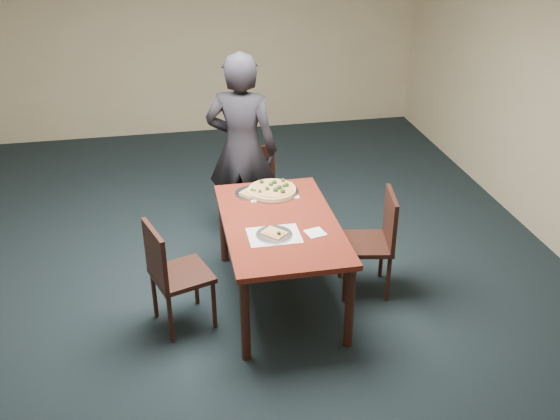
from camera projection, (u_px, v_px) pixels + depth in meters
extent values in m
plane|color=black|center=(245.00, 291.00, 5.40)|extent=(8.00, 8.00, 0.00)
plane|color=tan|center=(198.00, 30.00, 8.21)|extent=(6.00, 0.00, 6.00)
cube|color=#581A11|center=(280.00, 224.00, 4.97)|extent=(0.90, 1.50, 0.04)
cylinder|color=black|center=(245.00, 320.00, 4.48)|extent=(0.07, 0.07, 0.70)
cylinder|color=black|center=(224.00, 227.00, 5.68)|extent=(0.07, 0.07, 0.70)
cylinder|color=black|center=(350.00, 307.00, 4.62)|extent=(0.07, 0.07, 0.70)
cylinder|color=black|center=(307.00, 219.00, 5.81)|extent=(0.07, 0.07, 0.70)
cube|color=black|center=(261.00, 199.00, 5.97)|extent=(0.48, 0.48, 0.04)
cylinder|color=black|center=(249.00, 232.00, 5.87)|extent=(0.04, 0.04, 0.43)
cylinder|color=black|center=(238.00, 215.00, 6.17)|extent=(0.04, 0.04, 0.43)
cylinder|color=black|center=(285.00, 226.00, 5.98)|extent=(0.04, 0.04, 0.43)
cylinder|color=black|center=(272.00, 209.00, 6.28)|extent=(0.04, 0.04, 0.43)
cube|color=black|center=(254.00, 168.00, 6.01)|extent=(0.42, 0.10, 0.44)
cube|color=black|center=(182.00, 275.00, 4.82)|extent=(0.53, 0.53, 0.04)
cylinder|color=black|center=(214.00, 305.00, 4.87)|extent=(0.04, 0.04, 0.43)
cylinder|color=black|center=(170.00, 319.00, 4.71)|extent=(0.04, 0.04, 0.43)
cylinder|color=black|center=(196.00, 282.00, 5.15)|extent=(0.04, 0.04, 0.43)
cylinder|color=black|center=(154.00, 295.00, 4.99)|extent=(0.04, 0.04, 0.43)
cube|color=black|center=(155.00, 255.00, 4.63)|extent=(0.17, 0.41, 0.44)
cube|color=black|center=(366.00, 244.00, 5.23)|extent=(0.49, 0.49, 0.04)
cylinder|color=black|center=(341.00, 256.00, 5.50)|extent=(0.04, 0.04, 0.43)
cylinder|color=black|center=(381.00, 256.00, 5.50)|extent=(0.04, 0.04, 0.43)
cylinder|color=black|center=(345.00, 279.00, 5.18)|extent=(0.04, 0.04, 0.43)
cylinder|color=black|center=(388.00, 279.00, 5.18)|extent=(0.04, 0.04, 0.43)
cube|color=black|center=(390.00, 219.00, 5.12)|extent=(0.11, 0.42, 0.44)
imported|color=black|center=(242.00, 150.00, 5.82)|extent=(0.79, 0.65, 1.85)
cube|color=white|center=(272.00, 192.00, 5.42)|extent=(0.42, 0.32, 0.00)
cube|color=white|center=(274.00, 235.00, 4.76)|extent=(0.40, 0.30, 0.00)
cylinder|color=silver|center=(272.00, 191.00, 5.42)|extent=(0.46, 0.46, 0.01)
cylinder|color=#DE9D55|center=(272.00, 190.00, 5.41)|extent=(0.41, 0.41, 0.02)
cylinder|color=#E7C478|center=(272.00, 188.00, 5.40)|extent=(0.37, 0.37, 0.01)
sphere|color=#1A3C12|center=(279.00, 187.00, 5.38)|extent=(0.04, 0.04, 0.04)
sphere|color=#1A3C12|center=(262.00, 182.00, 5.49)|extent=(0.04, 0.04, 0.04)
sphere|color=#1A3C12|center=(280.00, 187.00, 5.39)|extent=(0.04, 0.04, 0.04)
sphere|color=#1A3C12|center=(283.00, 180.00, 5.51)|extent=(0.04, 0.04, 0.04)
sphere|color=#1A3C12|center=(267.00, 188.00, 5.36)|extent=(0.04, 0.04, 0.04)
sphere|color=#1A3C12|center=(271.00, 184.00, 5.44)|extent=(0.04, 0.04, 0.04)
sphere|color=#1A3C12|center=(284.00, 186.00, 5.42)|extent=(0.03, 0.03, 0.03)
sphere|color=#1A3C12|center=(287.00, 185.00, 5.43)|extent=(0.04, 0.04, 0.04)
sphere|color=#1A3C12|center=(274.00, 182.00, 5.47)|extent=(0.04, 0.04, 0.04)
sphere|color=#1A3C12|center=(283.00, 191.00, 5.31)|extent=(0.04, 0.04, 0.04)
sphere|color=#1A3C12|center=(260.00, 191.00, 5.32)|extent=(0.03, 0.03, 0.03)
sphere|color=#1A3C12|center=(276.00, 190.00, 5.34)|extent=(0.04, 0.04, 0.04)
cylinder|color=silver|center=(274.00, 235.00, 4.76)|extent=(0.28, 0.28, 0.01)
cube|color=#DE9D55|center=(274.00, 233.00, 4.75)|extent=(0.21, 0.21, 0.02)
cube|color=#E7C478|center=(274.00, 232.00, 4.75)|extent=(0.17, 0.17, 0.01)
sphere|color=#1A3C12|center=(279.00, 233.00, 4.71)|extent=(0.03, 0.03, 0.03)
sphere|color=#1A3C12|center=(279.00, 233.00, 4.71)|extent=(0.03, 0.03, 0.03)
cylinder|color=silver|center=(251.00, 193.00, 5.39)|extent=(0.28, 0.28, 0.01)
cube|color=#DE9D55|center=(251.00, 192.00, 5.39)|extent=(0.21, 0.21, 0.02)
cube|color=#E7C478|center=(251.00, 191.00, 5.38)|extent=(0.17, 0.17, 0.01)
sphere|color=#1A3C12|center=(255.00, 191.00, 5.35)|extent=(0.03, 0.03, 0.03)
sphere|color=#1A3C12|center=(252.00, 190.00, 5.36)|extent=(0.03, 0.03, 0.03)
cube|color=white|center=(315.00, 233.00, 4.79)|extent=(0.17, 0.17, 0.01)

